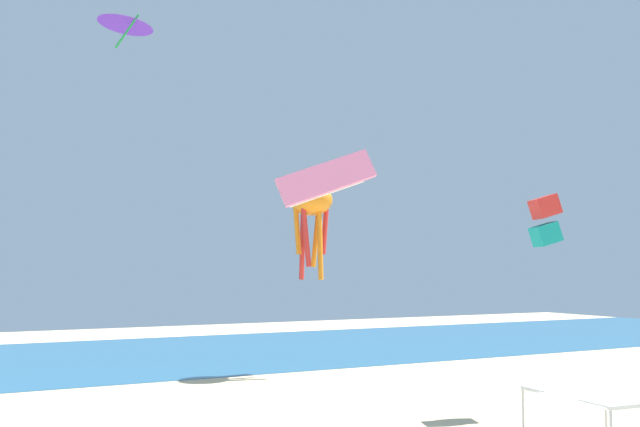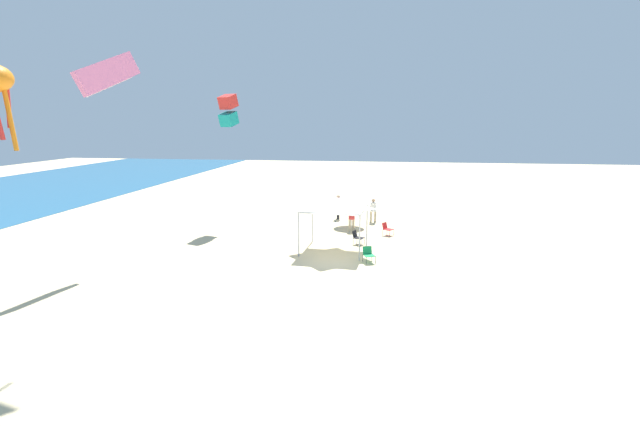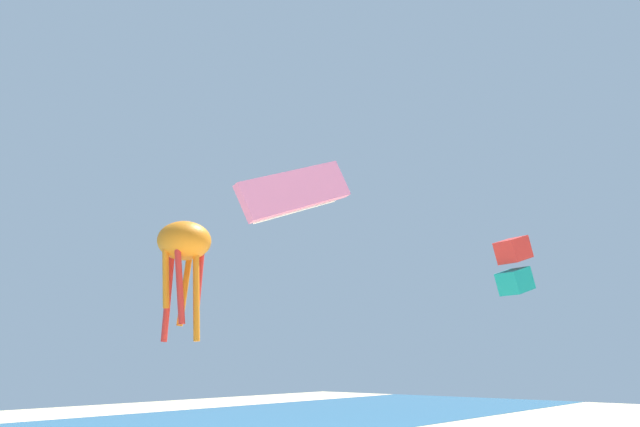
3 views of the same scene
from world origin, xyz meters
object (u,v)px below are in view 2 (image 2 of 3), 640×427
at_px(person_by_tent, 373,208).
at_px(kite_box_red, 228,110).
at_px(beach_umbrella, 351,197).
at_px(person_near_umbrella, 338,205).
at_px(person_beachcomber, 352,216).
at_px(folding_chair_right_of_tent, 357,237).
at_px(folding_chair_left_of_tent, 387,228).
at_px(kite_parafoil_pink, 108,74).
at_px(folding_chair_facing_ocean, 368,253).
at_px(canopy_tent, 334,203).

xyz_separation_m(person_by_tent, kite_box_red, (-1.76, 10.17, 7.01)).
xyz_separation_m(beach_umbrella, person_near_umbrella, (2.09, 1.13, -1.00)).
height_order(beach_umbrella, person_beachcomber, beach_umbrella).
bearing_deg(beach_umbrella, folding_chair_right_of_tent, -171.19).
relative_size(person_near_umbrella, kite_box_red, 0.81).
relative_size(folding_chair_right_of_tent, person_by_tent, 0.47).
bearing_deg(person_near_umbrella, beach_umbrella, -163.63).
xyz_separation_m(folding_chair_left_of_tent, person_near_umbrella, (4.53, 3.67, 0.61)).
distance_m(person_near_umbrella, kite_parafoil_pink, 17.81).
xyz_separation_m(folding_chair_facing_ocean, person_near_umbrella, (10.44, 2.69, 0.61)).
bearing_deg(kite_box_red, canopy_tent, 161.80).
relative_size(folding_chair_left_of_tent, kite_parafoil_pink, 0.19).
bearing_deg(beach_umbrella, canopy_tent, 175.85).
height_order(folding_chair_facing_ocean, person_beachcomber, person_beachcomber).
xyz_separation_m(folding_chair_facing_ocean, kite_box_red, (7.93, 10.19, 7.57)).
distance_m(folding_chair_right_of_tent, kite_box_red, 12.86).
relative_size(person_by_tent, kite_box_red, 0.77).
distance_m(beach_umbrella, person_beachcomber, 1.87).
bearing_deg(folding_chair_right_of_tent, canopy_tent, 163.74).
xyz_separation_m(canopy_tent, person_by_tent, (7.79, -2.01, -1.75)).
relative_size(canopy_tent, person_by_tent, 2.10).
xyz_separation_m(person_beachcomber, kite_box_red, (1.11, 8.79, 7.02)).
height_order(person_near_umbrella, kite_parafoil_pink, kite_parafoil_pink).
bearing_deg(folding_chair_right_of_tent, kite_box_red, 86.55).
distance_m(folding_chair_left_of_tent, folding_chair_facing_ocean, 6.00).
relative_size(folding_chair_right_of_tent, kite_parafoil_pink, 0.19).
bearing_deg(person_beachcomber, kite_parafoil_pink, -5.95).
height_order(beach_umbrella, folding_chair_left_of_tent, beach_umbrella).
relative_size(beach_umbrella, folding_chair_right_of_tent, 2.84).
bearing_deg(folding_chair_left_of_tent, kite_parafoil_pink, 148.00).
xyz_separation_m(canopy_tent, folding_chair_left_of_tent, (4.02, -3.01, -2.30)).
bearing_deg(kite_parafoil_pink, person_near_umbrella, 146.52).
xyz_separation_m(canopy_tent, person_near_umbrella, (8.55, 0.66, -1.70)).
relative_size(folding_chair_facing_ocean, kite_box_red, 0.36).
bearing_deg(person_beachcomber, folding_chair_left_of_tent, 119.63).
distance_m(canopy_tent, folding_chair_facing_ocean, 3.61).
xyz_separation_m(beach_umbrella, kite_box_red, (-0.43, 8.63, 5.96)).
height_order(folding_chair_facing_ocean, kite_box_red, kite_box_red).
bearing_deg(person_near_umbrella, kite_box_red, 96.43).
relative_size(beach_umbrella, folding_chair_left_of_tent, 2.84).
bearing_deg(folding_chair_facing_ocean, person_by_tent, 66.77).
relative_size(folding_chair_left_of_tent, person_beachcomber, 0.47).
bearing_deg(folding_chair_facing_ocean, kite_box_red, 118.72).
height_order(canopy_tent, person_beachcomber, canopy_tent).
bearing_deg(kite_parafoil_pink, canopy_tent, 113.80).
distance_m(canopy_tent, kite_parafoil_pink, 13.48).
relative_size(canopy_tent, folding_chair_right_of_tent, 4.50).
xyz_separation_m(beach_umbrella, kite_parafoil_pink, (-9.42, 11.67, 7.59)).
bearing_deg(folding_chair_facing_ocean, folding_chair_right_of_tent, 79.71).
xyz_separation_m(folding_chair_right_of_tent, person_by_tent, (6.24, -0.78, 0.55)).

